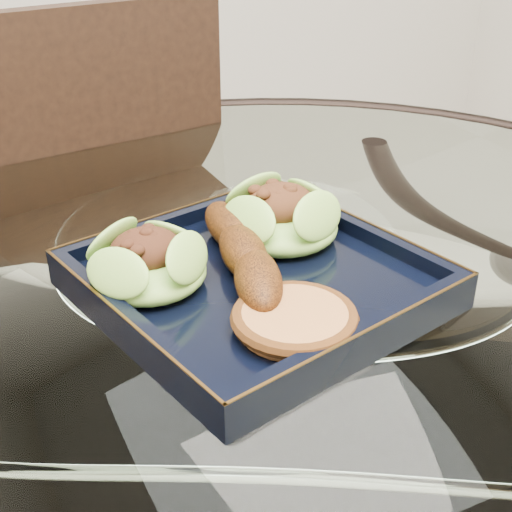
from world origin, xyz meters
name	(u,v)px	position (x,y,z in m)	size (l,w,h in m)	color
dining_table	(288,407)	(0.00, 0.00, 0.60)	(1.13, 1.13, 0.77)	white
dining_chair	(142,322)	(-0.06, 0.32, 0.53)	(0.46, 0.46, 0.95)	black
navy_plate	(256,285)	(-0.05, -0.02, 0.77)	(0.27, 0.27, 0.02)	black
lettuce_wrap_left	(148,266)	(-0.14, 0.01, 0.80)	(0.10, 0.10, 0.04)	#51982C
lettuce_wrap_right	(282,220)	(0.01, 0.03, 0.80)	(0.11, 0.11, 0.04)	#659C2D
roasted_plantain	(243,252)	(-0.05, 0.00, 0.80)	(0.19, 0.04, 0.04)	#602C0A
crumb_patty	(295,321)	(-0.06, -0.11, 0.79)	(0.09, 0.09, 0.02)	#B4743C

